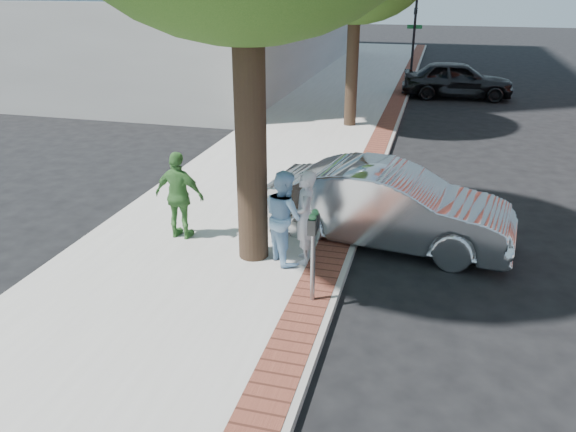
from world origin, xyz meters
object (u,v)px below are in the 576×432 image
(sedan_silver, at_px, (388,206))
(person_officer, at_px, (285,217))
(parking_meter, at_px, (313,238))
(person_green, at_px, (180,196))
(bg_car, at_px, (457,79))
(person_gray, at_px, (305,217))

(sedan_silver, bearing_deg, person_officer, 139.93)
(parking_meter, bearing_deg, person_officer, 122.63)
(parking_meter, bearing_deg, person_green, 151.03)
(sedan_silver, bearing_deg, parking_meter, 169.68)
(person_officer, relative_size, bg_car, 0.36)
(person_green, bearing_deg, person_officer, 173.09)
(person_gray, distance_m, person_officer, 0.34)
(parking_meter, height_order, person_gray, person_gray)
(person_officer, height_order, person_green, person_green)
(person_gray, xyz_separation_m, bg_car, (2.71, 16.57, -0.20))
(person_green, height_order, sedan_silver, person_green)
(parking_meter, bearing_deg, bg_car, 82.69)
(person_gray, height_order, bg_car, person_gray)
(person_officer, distance_m, person_green, 2.17)
(person_gray, distance_m, sedan_silver, 1.94)
(parking_meter, height_order, person_officer, person_officer)
(person_gray, bearing_deg, person_officer, -95.03)
(parking_meter, relative_size, person_gray, 0.90)
(person_green, relative_size, bg_car, 0.37)
(person_officer, bearing_deg, bg_car, -51.15)
(sedan_silver, bearing_deg, person_gray, 145.69)
(person_gray, xyz_separation_m, sedan_silver, (1.29, 1.44, -0.22))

